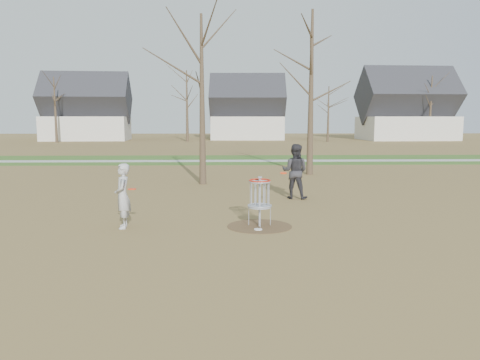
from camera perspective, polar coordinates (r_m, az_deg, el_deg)
name	(u,v)px	position (r m, az deg, el deg)	size (l,w,h in m)	color
ground	(260,226)	(13.02, 2.40, -5.67)	(160.00, 160.00, 0.00)	brown
green_band	(239,160)	(33.78, -0.07, 2.50)	(160.00, 8.00, 0.01)	#2D5119
footpath	(240,161)	(32.79, -0.02, 2.36)	(160.00, 1.50, 0.01)	#9E9E99
dirt_circle	(260,226)	(13.01, 2.40, -5.65)	(1.80, 1.80, 0.01)	#47331E
player_standing	(123,196)	(13.05, -14.11, -1.91)	(0.64, 0.42, 1.76)	#B0B0B0
player_throwing	(295,171)	(17.45, 6.71, 1.06)	(0.99, 0.77, 2.03)	#2F2D32
disc_grounded	(258,229)	(12.59, 2.23, -6.03)	(0.22, 0.22, 0.02)	white
discs_in_play	(219,180)	(13.85, -2.57, 0.03)	(4.57, 2.98, 0.12)	#FF3B0D
disc_golf_basket	(260,194)	(12.84, 2.42, -1.69)	(0.64, 0.64, 1.35)	#9EA3AD
bare_trees	(253,95)	(48.56, 1.59, 10.33)	(52.62, 44.98, 9.00)	#382B1E
houses_row	(265,114)	(65.41, 3.01, 8.01)	(56.51, 10.01, 7.26)	silver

